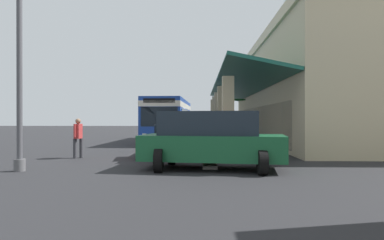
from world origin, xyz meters
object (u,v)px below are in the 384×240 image
Objects in this scene: parked_suv_green at (212,139)px; potted_palm at (232,136)px; pedestrian at (78,136)px; lot_light_pole at (19,59)px; parked_sedan_red at (186,141)px; transit_bus at (170,117)px.

potted_palm reaches higher than parked_suv_green.
pedestrian is 0.25× the size of lot_light_pole.
pedestrian is at bearing -87.94° from parked_sedan_red.
transit_bus is 2.45× the size of parked_sedan_red.
parked_sedan_red is 7.25m from lot_light_pole.
parked_suv_green is 10.25m from potted_palm.
transit_bus is 1.65× the size of lot_light_pole.
parked_suv_green is at bearing 16.66° from parked_sedan_red.
potted_palm is 13.64m from lot_light_pole.
transit_bus reaches higher than parked_sedan_red.
transit_bus is 11.84m from pedestrian.
lot_light_pole is at bearing -13.11° from transit_bus.
lot_light_pole is (3.85, -0.57, 2.70)m from pedestrian.
parked_suv_green is at bearing -8.95° from potted_palm.
pedestrian is at bearing -14.67° from transit_bus.
lot_light_pole reaches higher than parked_suv_green.
pedestrian reaches higher than parked_sedan_red.
parked_sedan_red is at bearing 8.68° from transit_bus.
lot_light_pole is at bearing -52.71° from parked_sedan_red.
parked_sedan_red is at bearing 127.29° from lot_light_pole.
parked_suv_green reaches higher than parked_sedan_red.
potted_palm reaches higher than pedestrian.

